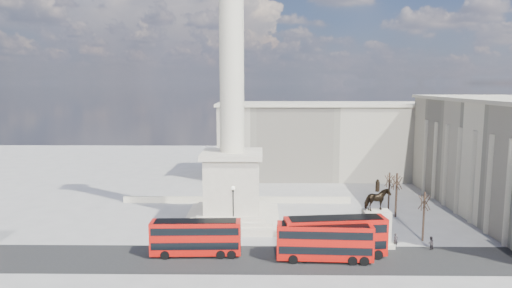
{
  "coord_description": "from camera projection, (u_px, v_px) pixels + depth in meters",
  "views": [
    {
      "loc": [
        4.43,
        -62.25,
        20.92
      ],
      "look_at": [
        3.6,
        0.87,
        12.5
      ],
      "focal_mm": 32.0,
      "sensor_mm": 36.0,
      "label": 1
    }
  ],
  "objects": [
    {
      "name": "nelsons_column",
      "position": [
        232.0,
        137.0,
        67.76
      ],
      "size": [
        14.0,
        14.0,
        49.85
      ],
      "color": "beige",
      "rests_on": "ground"
    },
    {
      "name": "bare_tree_near",
      "position": [
        425.0,
        200.0,
        60.28
      ],
      "size": [
        1.61,
        1.61,
        7.03
      ],
      "rotation": [
        0.0,
        0.0,
        0.33
      ],
      "color": "#332319",
      "rests_on": "ground"
    },
    {
      "name": "pedestrian_standing",
      "position": [
        431.0,
        243.0,
        57.62
      ],
      "size": [
        1.07,
        1.0,
        1.74
      ],
      "primitive_type": "imported",
      "rotation": [
        0.0,
        0.0,
        3.68
      ],
      "color": "black",
      "rests_on": "ground"
    },
    {
      "name": "bare_tree_mid",
      "position": [
        397.0,
        181.0,
        71.16
      ],
      "size": [
        1.95,
        1.95,
        7.38
      ],
      "rotation": [
        0.0,
        0.0,
        -0.02
      ],
      "color": "#332319",
      "rests_on": "ground"
    },
    {
      "name": "balustrade_wall",
      "position": [
        237.0,
        200.0,
        80.3
      ],
      "size": [
        40.0,
        0.6,
        1.1
      ],
      "primitive_type": "cube",
      "color": "#BDB69D",
      "rests_on": "ground"
    },
    {
      "name": "equestrian_statue",
      "position": [
        376.0,
        223.0,
        58.84
      ],
      "size": [
        4.24,
        3.18,
        8.76
      ],
      "color": "#BDB69D",
      "rests_on": "ground"
    },
    {
      "name": "red_bus_c",
      "position": [
        325.0,
        241.0,
        53.79
      ],
      "size": [
        11.33,
        3.15,
        4.55
      ],
      "rotation": [
        0.0,
        0.0,
        -0.05
      ],
      "color": "#AF0F09",
      "rests_on": "ground"
    },
    {
      "name": "asphalt_road",
      "position": [
        266.0,
        259.0,
        54.54
      ],
      "size": [
        120.0,
        9.0,
        0.01
      ],
      "primitive_type": "cube",
      "color": "#252525",
      "rests_on": "ground"
    },
    {
      "name": "pedestrian_crossing",
      "position": [
        346.0,
        239.0,
        58.83
      ],
      "size": [
        1.12,
        1.03,
        1.84
      ],
      "primitive_type": "imported",
      "rotation": [
        0.0,
        0.0,
        2.46
      ],
      "color": "black",
      "rests_on": "ground"
    },
    {
      "name": "building_northeast",
      "position": [
        331.0,
        140.0,
        102.8
      ],
      "size": [
        51.0,
        17.0,
        16.6
      ],
      "color": "beige",
      "rests_on": "ground"
    },
    {
      "name": "pedestrian_walking",
      "position": [
        396.0,
        240.0,
        58.48
      ],
      "size": [
        0.74,
        0.57,
        1.82
      ],
      "primitive_type": "imported",
      "rotation": [
        0.0,
        0.0,
        0.23
      ],
      "color": "black",
      "rests_on": "ground"
    },
    {
      "name": "red_bus_a",
      "position": [
        196.0,
        237.0,
        55.42
      ],
      "size": [
        10.98,
        2.9,
        4.42
      ],
      "rotation": [
        0.0,
        0.0,
        0.03
      ],
      "color": "#AF0F09",
      "rests_on": "ground"
    },
    {
      "name": "ground",
      "position": [
        231.0,
        232.0,
        64.52
      ],
      "size": [
        180.0,
        180.0,
        0.0
      ],
      "primitive_type": "plane",
      "color": "gray",
      "rests_on": "ground"
    },
    {
      "name": "bare_tree_far",
      "position": [
        389.0,
        179.0,
        74.62
      ],
      "size": [
        1.65,
        1.65,
        6.76
      ],
      "rotation": [
        0.0,
        0.0,
        0.02
      ],
      "color": "#332319",
      "rests_on": "ground"
    },
    {
      "name": "red_bus_b",
      "position": [
        336.0,
        236.0,
        54.89
      ],
      "size": [
        12.5,
        4.21,
        4.97
      ],
      "rotation": [
        0.0,
        0.0,
        0.12
      ],
      "color": "#AF0F09",
      "rests_on": "ground"
    },
    {
      "name": "victorian_lamp",
      "position": [
        233.0,
        204.0,
        65.0
      ],
      "size": [
        0.55,
        0.55,
        6.42
      ],
      "rotation": [
        0.0,
        0.0,
        -0.23
      ],
      "color": "black",
      "rests_on": "ground"
    }
  ]
}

